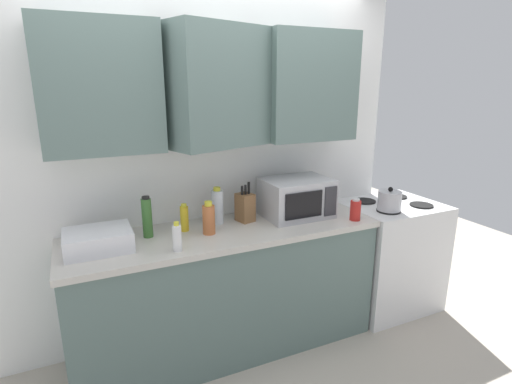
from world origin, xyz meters
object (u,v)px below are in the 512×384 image
bottle_spice_jar (209,219)px  bottle_yellow_mustard (184,218)px  knife_block (245,207)px  bottle_red_sauce (355,210)px  bottle_green_oil (147,217)px  microwave (297,198)px  dish_rack (98,240)px  bottle_white_jar (177,238)px  stove_range (388,255)px  kettle (389,201)px  bottle_clear_tall (217,206)px

bottle_spice_jar → bottle_yellow_mustard: size_ratio=1.17×
knife_block → bottle_red_sauce: 0.79m
knife_block → bottle_green_oil: bearing=-178.5°
microwave → bottle_green_oil: microwave is taller
dish_rack → bottle_yellow_mustard: (0.54, 0.09, 0.03)m
bottle_white_jar → bottle_red_sauce: (1.29, 0.00, -0.01)m
stove_range → microwave: 1.05m
kettle → dish_rack: kettle is taller
bottle_clear_tall → knife_block: bearing=-11.3°
microwave → bottle_white_jar: bearing=-164.7°
microwave → knife_block: knife_block is taller
kettle → dish_rack: 2.07m
bottle_yellow_mustard → bottle_red_sauce: bottle_yellow_mustard is taller
bottle_spice_jar → bottle_red_sauce: size_ratio=1.38×
microwave → knife_block: size_ratio=1.68×
bottle_green_oil → bottle_spice_jar: size_ratio=1.22×
bottle_clear_tall → bottle_red_sauce: 0.98m
bottle_green_oil → bottle_white_jar: bottle_green_oil is taller
dish_rack → bottle_green_oil: (0.30, 0.08, 0.07)m
knife_block → bottle_green_oil: 0.68m
stove_range → bottle_green_oil: 2.02m
kettle → bottle_green_oil: (-1.77, 0.24, 0.05)m
bottle_spice_jar → bottle_red_sauce: 1.05m
microwave → stove_range: bearing=-4.5°
stove_range → bottle_green_oil: bottle_green_oil is taller
stove_range → bottle_spice_jar: (-1.56, -0.01, 0.55)m
bottle_spice_jar → dish_rack: bearing=177.8°
kettle → bottle_red_sauce: size_ratio=1.14×
knife_block → dish_rack: bearing=-174.1°
bottle_yellow_mustard → bottle_red_sauce: bearing=-14.5°
stove_range → bottle_clear_tall: (-1.45, 0.16, 0.57)m
knife_block → bottle_green_oil: (-0.68, -0.02, 0.03)m
knife_block → bottle_white_jar: bearing=-151.0°
kettle → bottle_spice_jar: size_ratio=0.83×
stove_range → bottle_red_sauce: (-0.53, -0.19, 0.52)m
bottle_clear_tall → bottle_yellow_mustard: size_ratio=1.39×
bottle_green_oil → bottle_red_sauce: bottle_green_oil is taller
dish_rack → bottle_clear_tall: bottle_clear_tall is taller
bottle_green_oil → bottle_spice_jar: 0.39m
bottle_spice_jar → bottle_white_jar: bearing=-144.0°
kettle → bottle_green_oil: size_ratio=0.68×
kettle → microwave: size_ratio=0.38×
stove_range → bottle_clear_tall: 1.56m
bottle_spice_jar → bottle_red_sauce: bearing=-10.0°
bottle_white_jar → stove_range: bearing=6.0°
stove_range → knife_block: 1.37m
bottle_clear_tall → bottle_yellow_mustard: bearing=-168.9°
dish_rack → knife_block: 0.99m
microwave → knife_block: 0.39m
bottle_white_jar → bottle_red_sauce: size_ratio=1.13×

